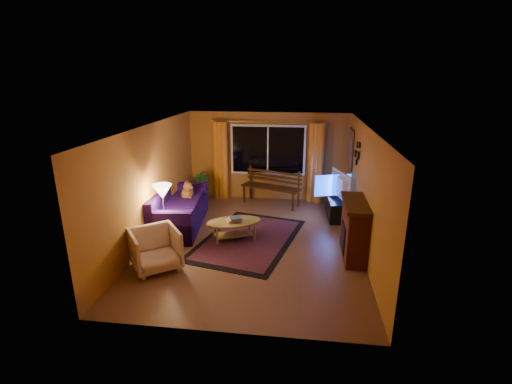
# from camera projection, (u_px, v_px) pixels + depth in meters

# --- Properties ---
(floor) EXTENTS (4.50, 6.00, 0.02)m
(floor) POSITION_uv_depth(u_px,v_px,m) (254.00, 242.00, 8.10)
(floor) COLOR brown
(floor) RESTS_ON ground
(ceiling) EXTENTS (4.50, 6.00, 0.02)m
(ceiling) POSITION_uv_depth(u_px,v_px,m) (254.00, 126.00, 7.33)
(ceiling) COLOR white
(ceiling) RESTS_ON ground
(wall_back) EXTENTS (4.50, 0.02, 2.50)m
(wall_back) POSITION_uv_depth(u_px,v_px,m) (268.00, 157.00, 10.56)
(wall_back) COLOR #BC762A
(wall_back) RESTS_ON ground
(wall_left) EXTENTS (0.02, 6.00, 2.50)m
(wall_left) POSITION_uv_depth(u_px,v_px,m) (150.00, 183.00, 7.99)
(wall_left) COLOR #BC762A
(wall_left) RESTS_ON ground
(wall_right) EXTENTS (0.02, 6.00, 2.50)m
(wall_right) POSITION_uv_depth(u_px,v_px,m) (365.00, 191.00, 7.44)
(wall_right) COLOR #BC762A
(wall_right) RESTS_ON ground
(window) EXTENTS (2.00, 0.02, 1.30)m
(window) POSITION_uv_depth(u_px,v_px,m) (268.00, 150.00, 10.44)
(window) COLOR black
(window) RESTS_ON wall_back
(curtain_rod) EXTENTS (3.20, 0.03, 0.03)m
(curtain_rod) POSITION_uv_depth(u_px,v_px,m) (268.00, 122.00, 10.15)
(curtain_rod) COLOR #BF8C3F
(curtain_rod) RESTS_ON wall_back
(curtain_left) EXTENTS (0.36, 0.36, 2.24)m
(curtain_left) POSITION_uv_depth(u_px,v_px,m) (221.00, 161.00, 10.64)
(curtain_left) COLOR orange
(curtain_left) RESTS_ON ground
(curtain_right) EXTENTS (0.36, 0.36, 2.24)m
(curtain_right) POSITION_uv_depth(u_px,v_px,m) (316.00, 163.00, 10.31)
(curtain_right) COLOR orange
(curtain_right) RESTS_ON ground
(bench) EXTENTS (1.72, 1.03, 0.50)m
(bench) POSITION_uv_depth(u_px,v_px,m) (271.00, 196.00, 10.35)
(bench) COLOR #311906
(bench) RESTS_ON ground
(potted_plant) EXTENTS (0.56, 0.56, 0.80)m
(potted_plant) POSITION_uv_depth(u_px,v_px,m) (201.00, 187.00, 10.59)
(potted_plant) COLOR #235B1E
(potted_plant) RESTS_ON ground
(sofa) EXTENTS (1.25, 2.43, 0.95)m
(sofa) POSITION_uv_depth(u_px,v_px,m) (179.00, 207.00, 8.83)
(sofa) COLOR #1E0947
(sofa) RESTS_ON ground
(dog) EXTENTS (0.43, 0.50, 0.46)m
(dog) POSITION_uv_depth(u_px,v_px,m) (187.00, 191.00, 9.26)
(dog) COLOR #9C5628
(dog) RESTS_ON sofa
(armchair) EXTENTS (1.13, 1.12, 0.85)m
(armchair) POSITION_uv_depth(u_px,v_px,m) (155.00, 247.00, 6.89)
(armchair) COLOR beige
(armchair) RESTS_ON ground
(floor_lamp) EXTENTS (0.28, 0.28, 1.30)m
(floor_lamp) POSITION_uv_depth(u_px,v_px,m) (164.00, 215.00, 7.86)
(floor_lamp) COLOR #BF8C3F
(floor_lamp) RESTS_ON ground
(rug) EXTENTS (2.49, 3.29, 0.02)m
(rug) POSITION_uv_depth(u_px,v_px,m) (249.00, 239.00, 8.21)
(rug) COLOR maroon
(rug) RESTS_ON ground
(coffee_table) EXTENTS (1.57, 1.57, 0.44)m
(coffee_table) POSITION_uv_depth(u_px,v_px,m) (234.00, 230.00, 8.16)
(coffee_table) COLOR olive
(coffee_table) RESTS_ON ground
(tv_console) EXTENTS (0.46, 1.21, 0.50)m
(tv_console) POSITION_uv_depth(u_px,v_px,m) (335.00, 207.00, 9.46)
(tv_console) COLOR black
(tv_console) RESTS_ON ground
(television) EXTENTS (0.50, 1.17, 0.68)m
(television) POSITION_uv_depth(u_px,v_px,m) (337.00, 185.00, 9.28)
(television) COLOR black
(television) RESTS_ON tv_console
(fireplace) EXTENTS (0.40, 1.20, 1.10)m
(fireplace) POSITION_uv_depth(u_px,v_px,m) (354.00, 231.00, 7.31)
(fireplace) COLOR maroon
(fireplace) RESTS_ON ground
(mirror_cluster) EXTENTS (0.06, 0.60, 0.56)m
(mirror_cluster) POSITION_uv_depth(u_px,v_px,m) (357.00, 152.00, 8.51)
(mirror_cluster) COLOR black
(mirror_cluster) RESTS_ON wall_right
(painting) EXTENTS (0.04, 0.76, 0.96)m
(painting) POSITION_uv_depth(u_px,v_px,m) (351.00, 148.00, 9.64)
(painting) COLOR #CD680C
(painting) RESTS_ON wall_right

